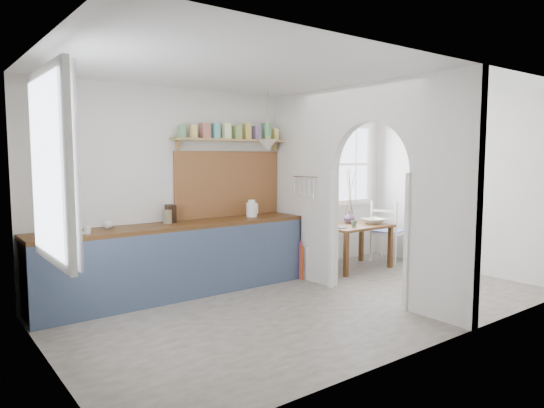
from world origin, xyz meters
TOP-DOWN VIEW (x-y plane):
  - floor at (0.00, 0.00)m, footprint 5.80×3.20m
  - ceiling at (0.00, 0.00)m, footprint 5.80×3.20m
  - walls at (0.00, 0.00)m, footprint 5.81×3.21m
  - partition at (0.70, 0.06)m, footprint 0.12×3.20m
  - kitchen_window at (-2.87, 0.00)m, footprint 0.10×1.16m
  - nook_window at (1.80, 1.56)m, footprint 1.76×0.10m
  - counter at (-1.13, 1.33)m, footprint 3.50×0.60m
  - sink at (-2.43, 1.30)m, footprint 0.40×0.40m
  - backsplash at (-0.20, 1.58)m, footprint 1.65×0.03m
  - shelf at (-0.21, 1.49)m, footprint 1.75×0.20m
  - pendant_lamp at (0.15, 1.15)m, footprint 0.26×0.26m
  - utensil_rail at (0.61, 0.90)m, footprint 0.02×0.50m
  - dining_table at (1.70, 0.99)m, footprint 1.09×0.73m
  - chair_left at (0.90, 1.00)m, footprint 0.57×0.57m
  - chair_right at (2.55, 1.03)m, footprint 0.57×0.57m
  - kettle at (0.00, 1.32)m, footprint 0.22×0.19m
  - mug_a at (-2.26, 1.14)m, footprint 0.10×0.10m
  - mug_b at (-1.94, 1.43)m, footprint 0.13×0.13m
  - knife_block at (-1.14, 1.46)m, footprint 0.11×0.15m
  - jar at (-1.22, 1.38)m, footprint 0.11×0.11m
  - towel_magenta at (0.58, 0.96)m, footprint 0.02×0.03m
  - towel_orange at (0.58, 0.93)m, footprint 0.02×0.03m
  - bowl at (2.02, 0.90)m, footprint 0.39×0.39m
  - table_cup at (1.55, 0.86)m, footprint 0.12×0.12m
  - plate at (1.31, 0.90)m, footprint 0.23×0.23m
  - vase at (1.77, 1.18)m, footprint 0.21×0.21m

SIDE VIEW (x-z plane):
  - floor at x=0.00m, z-range -0.01..0.01m
  - towel_orange at x=0.58m, z-range 0.01..0.49m
  - towel_magenta at x=0.58m, z-range 0.01..0.54m
  - dining_table at x=1.70m, z-range 0.00..0.68m
  - counter at x=-1.13m, z-range 0.01..0.91m
  - chair_left at x=0.90m, z-range 0.00..0.97m
  - chair_right at x=2.55m, z-range 0.00..1.01m
  - plate at x=1.31m, z-range 0.68..0.70m
  - bowl at x=2.02m, z-range 0.68..0.76m
  - table_cup at x=1.55m, z-range 0.68..0.77m
  - vase at x=1.77m, z-range 0.68..0.86m
  - sink at x=-2.43m, z-range 0.88..0.90m
  - mug_a at x=-2.26m, z-range 0.90..0.99m
  - mug_b at x=-1.94m, z-range 0.90..0.99m
  - jar at x=-1.22m, z-range 0.90..1.07m
  - knife_block at x=-1.14m, z-range 0.90..1.13m
  - kettle at x=0.00m, z-range 0.90..1.13m
  - walls at x=0.00m, z-range 0.00..2.60m
  - backsplash at x=-0.20m, z-range 0.90..1.80m
  - utensil_rail at x=0.61m, z-range 1.44..1.46m
  - partition at x=0.70m, z-range 0.15..2.75m
  - nook_window at x=1.80m, z-range 0.95..2.25m
  - kitchen_window at x=-2.87m, z-range 0.90..2.40m
  - pendant_lamp at x=0.15m, z-range 1.80..1.96m
  - shelf at x=-0.21m, z-range 1.91..2.12m
  - ceiling at x=0.00m, z-range 2.60..2.60m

